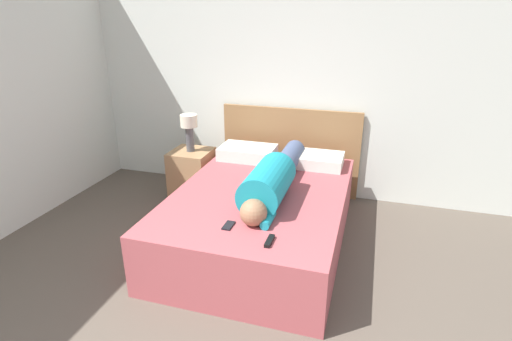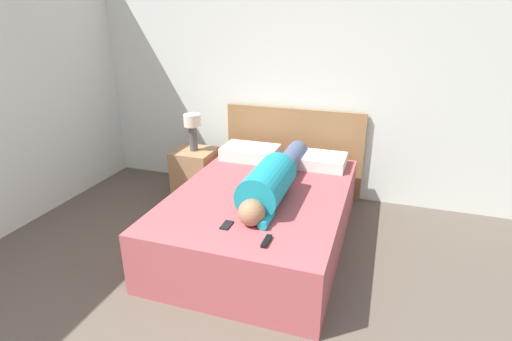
% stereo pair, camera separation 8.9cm
% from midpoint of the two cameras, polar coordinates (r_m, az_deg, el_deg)
% --- Properties ---
extents(wall_back, '(6.15, 0.06, 2.60)m').
position_cam_midpoint_polar(wall_back, '(4.44, 8.22, 12.63)').
color(wall_back, silver).
rests_on(wall_back, ground_plane).
extents(bed, '(1.45, 2.09, 0.51)m').
position_cam_midpoint_polar(bed, '(3.64, 1.49, -6.57)').
color(bed, '#A84C51').
rests_on(bed, ground_plane).
extents(headboard, '(1.57, 0.04, 1.00)m').
position_cam_midpoint_polar(headboard, '(4.59, 5.85, 2.73)').
color(headboard, olive).
rests_on(headboard, ground_plane).
extents(nightstand, '(0.43, 0.43, 0.54)m').
position_cam_midpoint_polar(nightstand, '(4.61, -8.12, -0.33)').
color(nightstand, '#A37A51').
rests_on(nightstand, ground_plane).
extents(table_lamp, '(0.19, 0.19, 0.41)m').
position_cam_midpoint_polar(table_lamp, '(4.44, -8.49, 6.26)').
color(table_lamp, '#4C4C51').
rests_on(table_lamp, nightstand).
extents(person_lying, '(0.33, 1.61, 0.33)m').
position_cam_midpoint_polar(person_lying, '(3.41, 3.26, -1.20)').
color(person_lying, '#936B4C').
rests_on(person_lying, bed).
extents(pillow_near_headboard, '(0.58, 0.39, 0.13)m').
position_cam_midpoint_polar(pillow_near_headboard, '(4.29, -0.22, 2.60)').
color(pillow_near_headboard, silver).
rests_on(pillow_near_headboard, bed).
extents(pillow_second, '(0.55, 0.39, 0.12)m').
position_cam_midpoint_polar(pillow_second, '(4.12, 9.43, 1.42)').
color(pillow_second, silver).
rests_on(pillow_second, bed).
extents(tv_remote, '(0.04, 0.15, 0.02)m').
position_cam_midpoint_polar(tv_remote, '(2.77, 2.45, -10.06)').
color(tv_remote, black).
rests_on(tv_remote, bed).
extents(cell_phone, '(0.06, 0.13, 0.01)m').
position_cam_midpoint_polar(cell_phone, '(2.97, -3.36, -7.80)').
color(cell_phone, black).
rests_on(cell_phone, bed).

